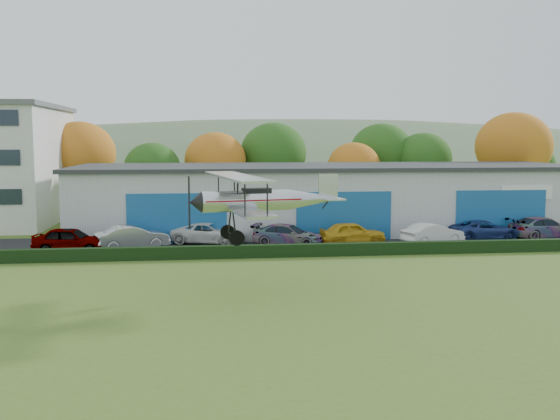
{
  "coord_description": "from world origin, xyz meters",
  "views": [
    {
      "loc": [
        -4.92,
        -22.39,
        7.35
      ],
      "look_at": [
        -1.02,
        10.65,
        3.61
      ],
      "focal_mm": 40.19,
      "sensor_mm": 36.0,
      "label": 1
    }
  ],
  "objects": [
    {
      "name": "car_7",
      "position": [
        20.01,
        21.21,
        0.84
      ],
      "size": [
        5.72,
        3.12,
        1.57
      ],
      "primitive_type": "imported",
      "rotation": [
        0.0,
        0.0,
        1.75
      ],
      "color": "gray",
      "rests_on": "apron"
    },
    {
      "name": "car_3",
      "position": [
        0.67,
        20.25,
        0.77
      ],
      "size": [
        5.38,
        3.79,
        1.45
      ],
      "primitive_type": "imported",
      "rotation": [
        0.0,
        0.0,
        1.17
      ],
      "color": "gray",
      "rests_on": "apron"
    },
    {
      "name": "hangar",
      "position": [
        5.0,
        27.98,
        2.66
      ],
      "size": [
        40.6,
        12.6,
        5.3
      ],
      "color": "#B2B7BC",
      "rests_on": "ground"
    },
    {
      "name": "hedge",
      "position": [
        3.0,
        16.2,
        0.4
      ],
      "size": [
        46.0,
        0.6,
        0.8
      ],
      "primitive_type": "cube",
      "color": "black",
      "rests_on": "ground"
    },
    {
      "name": "apron",
      "position": [
        3.0,
        21.0,
        0.03
      ],
      "size": [
        48.0,
        9.0,
        0.05
      ],
      "primitive_type": "cube",
      "color": "black",
      "rests_on": "ground"
    },
    {
      "name": "tree_belt",
      "position": [
        0.85,
        40.62,
        5.61
      ],
      "size": [
        75.7,
        13.22,
        10.12
      ],
      "color": "#3D2614",
      "rests_on": "ground"
    },
    {
      "name": "car_5",
      "position": [
        10.78,
        19.37,
        0.8
      ],
      "size": [
        4.8,
        2.99,
        1.49
      ],
      "primitive_type": "imported",
      "rotation": [
        0.0,
        0.0,
        1.91
      ],
      "color": "silver",
      "rests_on": "apron"
    },
    {
      "name": "biplane",
      "position": [
        -2.44,
        7.47,
        4.54
      ],
      "size": [
        7.52,
        8.59,
        3.19
      ],
      "rotation": [
        0.0,
        0.0,
        0.18
      ],
      "color": "silver"
    },
    {
      "name": "car_6",
      "position": [
        15.36,
        21.06,
        0.75
      ],
      "size": [
        5.15,
        2.54,
        1.4
      ],
      "primitive_type": "imported",
      "rotation": [
        0.0,
        0.0,
        1.61
      ],
      "color": "navy",
      "rests_on": "apron"
    },
    {
      "name": "distant_hills",
      "position": [
        -4.38,
        140.0,
        -13.05
      ],
      "size": [
        430.0,
        196.0,
        56.0
      ],
      "color": "#4C6642",
      "rests_on": "ground"
    },
    {
      "name": "car_2",
      "position": [
        -4.78,
        21.7,
        0.77
      ],
      "size": [
        5.68,
        3.74,
        1.45
      ],
      "primitive_type": "imported",
      "rotation": [
        0.0,
        0.0,
        1.29
      ],
      "color": "silver",
      "rests_on": "apron"
    },
    {
      "name": "car_4",
      "position": [
        5.23,
        20.17,
        0.84
      ],
      "size": [
        4.81,
        2.34,
        1.58
      ],
      "primitive_type": "imported",
      "rotation": [
        0.0,
        0.0,
        1.68
      ],
      "color": "gold",
      "rests_on": "apron"
    },
    {
      "name": "ground",
      "position": [
        0.0,
        0.0,
        0.0
      ],
      "size": [
        300.0,
        300.0,
        0.0
      ],
      "primitive_type": "plane",
      "color": "#476520",
      "rests_on": "ground"
    },
    {
      "name": "car_1",
      "position": [
        -9.92,
        19.95,
        0.85
      ],
      "size": [
        5.15,
        3.45,
        1.61
      ],
      "primitive_type": "imported",
      "rotation": [
        0.0,
        0.0,
        1.97
      ],
      "color": "silver",
      "rests_on": "apron"
    },
    {
      "name": "car_0",
      "position": [
        -13.8,
        19.33,
        0.86
      ],
      "size": [
        4.96,
        2.49,
        1.62
      ],
      "primitive_type": "imported",
      "rotation": [
        0.0,
        0.0,
        1.45
      ],
      "color": "gray",
      "rests_on": "apron"
    }
  ]
}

